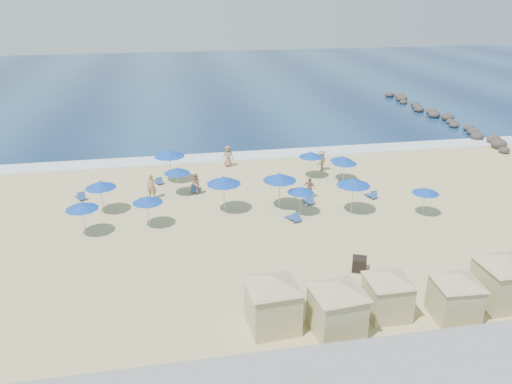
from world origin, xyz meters
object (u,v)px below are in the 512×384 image
(umbrella_7, at_px, (311,154))
(beachgoer_0, at_px, (152,187))
(umbrella_0, at_px, (100,185))
(beachgoer_3, at_px, (321,161))
(umbrella_2, at_px, (177,170))
(umbrella_10, at_px, (345,161))
(cabana_0, at_px, (273,295))
(umbrella_12, at_px, (301,190))
(beachgoer_4, at_px, (228,156))
(umbrella_9, at_px, (342,159))
(cabana_1, at_px, (337,300))
(trash_bin, at_px, (359,264))
(umbrella_1, at_px, (82,206))
(umbrella_8, at_px, (354,182))
(beachgoer_1, at_px, (196,184))
(cabana_3, at_px, (456,290))
(cabana_4, at_px, (504,273))
(rock_jetty, at_px, (439,116))
(umbrella_4, at_px, (169,153))
(cabana_2, at_px, (388,288))
(umbrella_3, at_px, (148,199))
(umbrella_5, at_px, (224,180))
(beachgoer_2, at_px, (309,188))
(umbrella_6, at_px, (280,177))
(umbrella_11, at_px, (426,191))

(umbrella_7, xyz_separation_m, beachgoer_0, (-12.53, -2.12, -1.02))
(umbrella_0, distance_m, beachgoer_3, 18.02)
(umbrella_2, distance_m, umbrella_10, 12.79)
(cabana_0, distance_m, beachgoer_0, 16.96)
(umbrella_12, xyz_separation_m, beachgoer_4, (-3.52, 10.58, -0.89))
(cabana_0, height_order, umbrella_9, cabana_0)
(cabana_1, distance_m, beachgoer_0, 18.80)
(trash_bin, height_order, beachgoer_3, beachgoer_3)
(umbrella_1, height_order, umbrella_8, umbrella_8)
(cabana_0, xyz_separation_m, beachgoer_1, (-2.29, 16.27, -0.87))
(cabana_3, xyz_separation_m, cabana_4, (2.82, 0.61, 0.21))
(rock_jetty, relative_size, umbrella_0, 11.16)
(umbrella_4, xyz_separation_m, umbrella_7, (11.11, -1.08, -0.43))
(cabana_3, relative_size, beachgoer_1, 2.55)
(umbrella_1, bearing_deg, umbrella_2, 42.96)
(umbrella_4, height_order, beachgoer_3, umbrella_4)
(cabana_1, height_order, umbrella_4, cabana_1)
(umbrella_2, distance_m, umbrella_9, 12.89)
(cabana_1, distance_m, cabana_2, 2.84)
(cabana_4, relative_size, umbrella_3, 2.14)
(umbrella_7, bearing_deg, umbrella_5, -144.90)
(cabana_0, distance_m, beachgoer_2, 15.28)
(cabana_0, bearing_deg, umbrella_7, 68.75)
(trash_bin, distance_m, umbrella_8, 7.76)
(beachgoer_1, distance_m, beachgoer_4, 6.57)
(umbrella_5, xyz_separation_m, beachgoer_2, (6.38, 1.33, -1.52))
(cabana_3, bearing_deg, umbrella_9, 87.26)
(umbrella_5, distance_m, beachgoer_0, 6.02)
(rock_jetty, height_order, beachgoer_1, beachgoer_1)
(umbrella_1, bearing_deg, umbrella_6, 7.92)
(rock_jetty, bearing_deg, umbrella_8, -130.10)
(rock_jetty, relative_size, umbrella_9, 12.84)
(umbrella_1, xyz_separation_m, umbrella_11, (22.08, -1.10, -0.21))
(cabana_2, xyz_separation_m, umbrella_3, (-11.06, 11.48, 0.45))
(rock_jetty, xyz_separation_m, beachgoer_3, (-18.77, -14.41, 0.52))
(umbrella_6, xyz_separation_m, beachgoer_4, (-2.36, 9.31, -1.41))
(beachgoer_1, bearing_deg, umbrella_3, -41.36)
(umbrella_10, distance_m, beachgoer_3, 3.51)
(umbrella_5, bearing_deg, beachgoer_0, 146.21)
(umbrella_4, bearing_deg, umbrella_12, -42.72)
(umbrella_11, bearing_deg, trash_bin, -139.06)
(rock_jetty, bearing_deg, umbrella_5, -142.72)
(cabana_4, xyz_separation_m, umbrella_2, (-14.83, 16.74, 0.21))
(umbrella_10, bearing_deg, umbrella_6, -149.32)
(cabana_4, height_order, umbrella_3, cabana_4)
(cabana_3, xyz_separation_m, umbrella_1, (-17.95, 11.81, 0.51))
(beachgoer_1, bearing_deg, umbrella_2, -105.72)
(umbrella_3, relative_size, umbrella_11, 1.07)
(umbrella_5, bearing_deg, umbrella_10, 19.48)
(cabana_0, height_order, umbrella_3, cabana_0)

